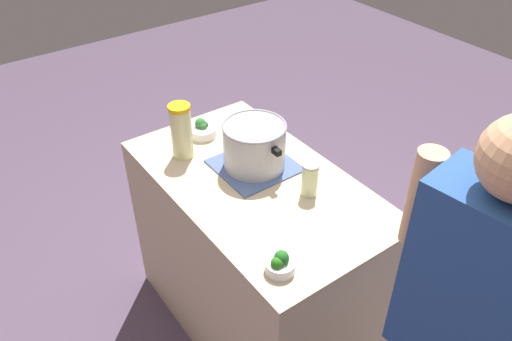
% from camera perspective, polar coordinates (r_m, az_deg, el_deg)
% --- Properties ---
extents(ground_plane, '(8.00, 8.00, 0.00)m').
position_cam_1_polar(ground_plane, '(2.78, 0.00, -16.15)').
color(ground_plane, '#56455A').
extents(counter_slab, '(1.18, 0.68, 0.91)m').
position_cam_1_polar(counter_slab, '(2.44, 0.00, -9.63)').
color(counter_slab, beige).
rests_on(counter_slab, ground_plane).
extents(dish_cloth, '(0.31, 0.32, 0.01)m').
position_cam_1_polar(dish_cloth, '(2.21, -0.18, 0.58)').
color(dish_cloth, '#53699E').
rests_on(dish_cloth, counter_slab).
extents(cooking_pot, '(0.34, 0.27, 0.20)m').
position_cam_1_polar(cooking_pot, '(2.14, -0.18, 2.89)').
color(cooking_pot, '#B7B7BC').
rests_on(cooking_pot, dish_cloth).
extents(lemonade_pitcher, '(0.10, 0.10, 0.25)m').
position_cam_1_polar(lemonade_pitcher, '(2.23, -8.29, 4.37)').
color(lemonade_pitcher, beige).
rests_on(lemonade_pitcher, counter_slab).
extents(mason_jar, '(0.07, 0.07, 0.14)m').
position_cam_1_polar(mason_jar, '(2.03, 6.00, -0.97)').
color(mason_jar, beige).
rests_on(mason_jar, counter_slab).
extents(broccoli_bowl_front, '(0.10, 0.10, 0.08)m').
position_cam_1_polar(broccoli_bowl_front, '(1.74, 2.67, -10.35)').
color(broccoli_bowl_front, silver).
rests_on(broccoli_bowl_front, counter_slab).
extents(broccoli_bowl_center, '(0.13, 0.13, 0.08)m').
position_cam_1_polar(broccoli_bowl_center, '(2.41, -5.99, 4.50)').
color(broccoli_bowl_center, silver).
rests_on(broccoli_bowl_center, counter_slab).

